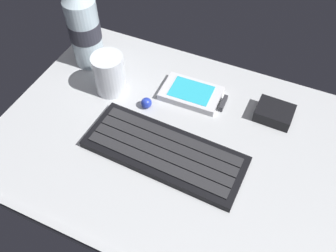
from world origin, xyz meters
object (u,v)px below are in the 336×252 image
(handheld_device, at_px, (194,94))
(juice_cup, at_px, (110,75))
(trackball_mouse, at_px, (146,103))
(keyboard, at_px, (164,152))
(water_bottle, at_px, (84,27))
(charger_block, at_px, (274,113))

(handheld_device, height_order, juice_cup, juice_cup)
(handheld_device, relative_size, juice_cup, 1.52)
(trackball_mouse, bearing_deg, keyboard, -47.97)
(juice_cup, relative_size, water_bottle, 0.41)
(keyboard, distance_m, water_bottle, 0.32)
(handheld_device, bearing_deg, charger_block, 4.55)
(handheld_device, bearing_deg, keyboard, -88.32)
(keyboard, xyz_separation_m, handheld_device, (-0.00, 0.16, -0.00))
(juice_cup, bearing_deg, keyboard, -31.71)
(handheld_device, relative_size, water_bottle, 0.62)
(trackball_mouse, bearing_deg, charger_block, 18.10)
(juice_cup, bearing_deg, handheld_device, 16.84)
(water_bottle, relative_size, trackball_mouse, 9.45)
(water_bottle, bearing_deg, trackball_mouse, -22.73)
(handheld_device, distance_m, trackball_mouse, 0.10)
(keyboard, xyz_separation_m, juice_cup, (-0.17, 0.11, 0.03))
(water_bottle, height_order, charger_block, water_bottle)
(trackball_mouse, bearing_deg, water_bottle, 157.27)
(trackball_mouse, bearing_deg, handheld_device, 40.33)
(charger_block, bearing_deg, handheld_device, -175.45)
(charger_block, bearing_deg, keyboard, -133.11)
(juice_cup, relative_size, trackball_mouse, 3.86)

